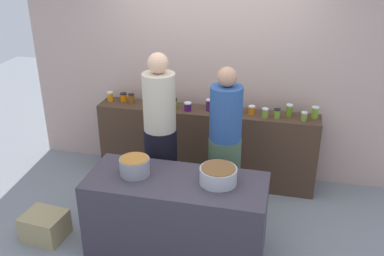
{
  "coord_description": "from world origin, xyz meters",
  "views": [
    {
      "loc": [
        0.94,
        -3.63,
        2.89
      ],
      "look_at": [
        0.0,
        0.35,
        1.05
      ],
      "focal_mm": 40.23,
      "sensor_mm": 36.0,
      "label": 1
    }
  ],
  "objects": [
    {
      "name": "preserve_jar_1",
      "position": [
        -1.08,
        1.16,
        1.01
      ],
      "size": [
        0.09,
        0.09,
        0.11
      ],
      "color": "orange",
      "rests_on": "display_shelf"
    },
    {
      "name": "preserve_jar_2",
      "position": [
        -0.96,
        1.11,
        1.02
      ],
      "size": [
        0.07,
        0.07,
        0.13
      ],
      "color": "brown",
      "rests_on": "display_shelf"
    },
    {
      "name": "cook_with_tongs",
      "position": [
        -0.35,
        0.34,
        0.84
      ],
      "size": [
        0.36,
        0.36,
        1.83
      ],
      "color": "black",
      "rests_on": "ground"
    },
    {
      "name": "preserve_jar_10",
      "position": [
        0.54,
        1.1,
        1.01
      ],
      "size": [
        0.08,
        0.08,
        0.1
      ],
      "color": "#CE6613",
      "rests_on": "display_shelf"
    },
    {
      "name": "storefront_wall",
      "position": [
        0.0,
        1.45,
        1.5
      ],
      "size": [
        4.8,
        0.12,
        3.0
      ],
      "primitive_type": "cube",
      "color": "#C1A296",
      "rests_on": "ground"
    },
    {
      "name": "preserve_jar_4",
      "position": [
        -0.53,
        1.07,
        1.01
      ],
      "size": [
        0.07,
        0.07,
        0.11
      ],
      "color": "#9A3F15",
      "rests_on": "display_shelf"
    },
    {
      "name": "cooking_pot_left",
      "position": [
        -0.41,
        -0.28,
        0.89
      ],
      "size": [
        0.29,
        0.29,
        0.17
      ],
      "color": "gray",
      "rests_on": "prep_table"
    },
    {
      "name": "preserve_jar_13",
      "position": [
        0.97,
        1.14,
        1.03
      ],
      "size": [
        0.08,
        0.08,
        0.14
      ],
      "color": "olive",
      "rests_on": "display_shelf"
    },
    {
      "name": "preserve_jar_6",
      "position": [
        -0.21,
        1.04,
        1.01
      ],
      "size": [
        0.09,
        0.09,
        0.1
      ],
      "color": "#411253",
      "rests_on": "display_shelf"
    },
    {
      "name": "prep_table",
      "position": [
        0.0,
        -0.3,
        0.4
      ],
      "size": [
        1.7,
        0.7,
        0.8
      ],
      "primitive_type": "cube",
      "color": "#3C3541",
      "rests_on": "ground"
    },
    {
      "name": "preserve_jar_7",
      "position": [
        0.03,
        1.1,
        1.03
      ],
      "size": [
        0.08,
        0.08,
        0.14
      ],
      "color": "#401B49",
      "rests_on": "display_shelf"
    },
    {
      "name": "preserve_jar_15",
      "position": [
        1.26,
        1.14,
        1.03
      ],
      "size": [
        0.08,
        0.08,
        0.14
      ],
      "color": "olive",
      "rests_on": "display_shelf"
    },
    {
      "name": "preserve_jar_8",
      "position": [
        0.26,
        1.16,
        1.02
      ],
      "size": [
        0.08,
        0.08,
        0.12
      ],
      "color": "olive",
      "rests_on": "display_shelf"
    },
    {
      "name": "bread_crate",
      "position": [
        -1.38,
        -0.43,
        0.14
      ],
      "size": [
        0.45,
        0.39,
        0.28
      ],
      "primitive_type": "cube",
      "rotation": [
        0.0,
        0.0,
        -0.1
      ],
      "color": "tan",
      "rests_on": "ground"
    },
    {
      "name": "display_shelf",
      "position": [
        0.0,
        1.1,
        0.48
      ],
      "size": [
        2.7,
        0.36,
        0.96
      ],
      "primitive_type": "cube",
      "color": "#473123",
      "rests_on": "ground"
    },
    {
      "name": "preserve_jar_12",
      "position": [
        0.84,
        1.05,
        1.01
      ],
      "size": [
        0.07,
        0.07,
        0.11
      ],
      "color": "olive",
      "rests_on": "display_shelf"
    },
    {
      "name": "cook_in_cap",
      "position": [
        0.35,
        0.4,
        0.78
      ],
      "size": [
        0.35,
        0.35,
        1.72
      ],
      "color": "#496146",
      "rests_on": "ground"
    },
    {
      "name": "preserve_jar_9",
      "position": [
        0.4,
        1.1,
        1.03
      ],
      "size": [
        0.07,
        0.07,
        0.13
      ],
      "color": "olive",
      "rests_on": "display_shelf"
    },
    {
      "name": "preserve_jar_5",
      "position": [
        -0.4,
        1.07,
        1.02
      ],
      "size": [
        0.09,
        0.09,
        0.12
      ],
      "color": "olive",
      "rests_on": "display_shelf"
    },
    {
      "name": "cooking_pot_center",
      "position": [
        0.39,
        -0.26,
        0.88
      ],
      "size": [
        0.34,
        0.34,
        0.16
      ],
      "color": "#B7B7BC",
      "rests_on": "prep_table"
    },
    {
      "name": "preserve_jar_0",
      "position": [
        -1.24,
        1.12,
        1.02
      ],
      "size": [
        0.07,
        0.07,
        0.13
      ],
      "color": "orange",
      "rests_on": "display_shelf"
    },
    {
      "name": "preserve_jar_11",
      "position": [
        0.71,
        1.03,
        1.02
      ],
      "size": [
        0.08,
        0.08,
        0.11
      ],
      "color": "olive",
      "rests_on": "display_shelf"
    },
    {
      "name": "ground",
      "position": [
        0.0,
        0.0,
        0.0
      ],
      "size": [
        12.0,
        12.0,
        0.0
      ],
      "primitive_type": "plane",
      "color": "gray"
    },
    {
      "name": "preserve_jar_14",
      "position": [
        1.14,
        1.04,
        1.01
      ],
      "size": [
        0.07,
        0.07,
        0.11
      ],
      "color": "olive",
      "rests_on": "display_shelf"
    },
    {
      "name": "preserve_jar_3",
      "position": [
        -0.68,
        1.1,
        1.02
      ],
      "size": [
        0.08,
        0.08,
        0.12
      ],
      "color": "#A83126",
      "rests_on": "display_shelf"
    }
  ]
}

